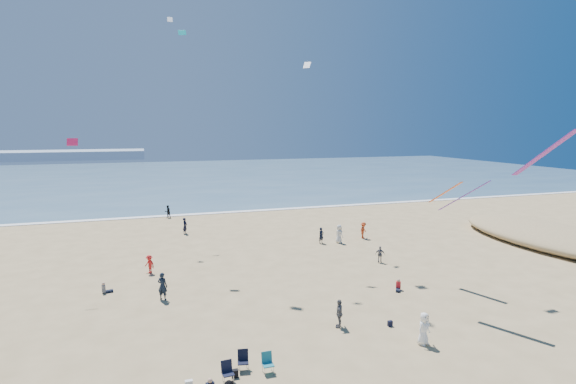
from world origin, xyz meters
name	(u,v)px	position (x,y,z in m)	size (l,w,h in m)	color
ocean	(169,177)	(0.00, 95.00, 0.03)	(220.00, 100.00, 0.06)	#476B84
surf_line	(190,215)	(0.00, 45.00, 0.04)	(220.00, 1.20, 0.08)	white
standing_flyers	(298,278)	(4.59, 13.44, 0.88)	(32.75, 54.33, 1.95)	silver
seated_group	(305,344)	(1.84, 4.59, 0.42)	(21.52, 21.94, 0.84)	beige
chair_cluster	(247,366)	(-1.66, 3.23, 0.50)	(2.63, 1.47, 1.00)	black
black_backpack	(235,373)	(-2.23, 3.25, 0.19)	(0.30, 0.22, 0.38)	black
navy_bag	(390,323)	(7.76, 5.85, 0.17)	(0.28, 0.18, 0.34)	black
kites_aloft	(337,70)	(7.06, 12.61, 15.78)	(39.50, 42.10, 29.30)	#FDF730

